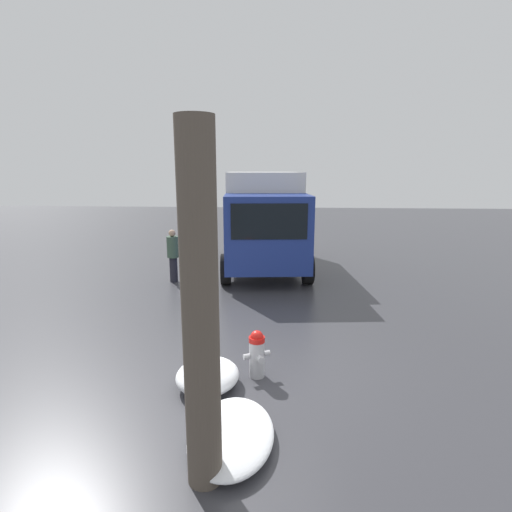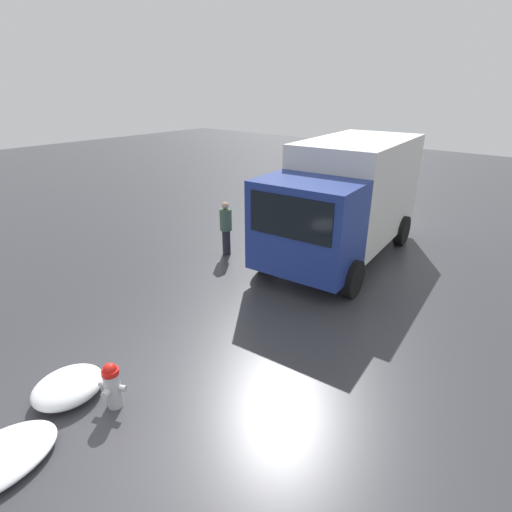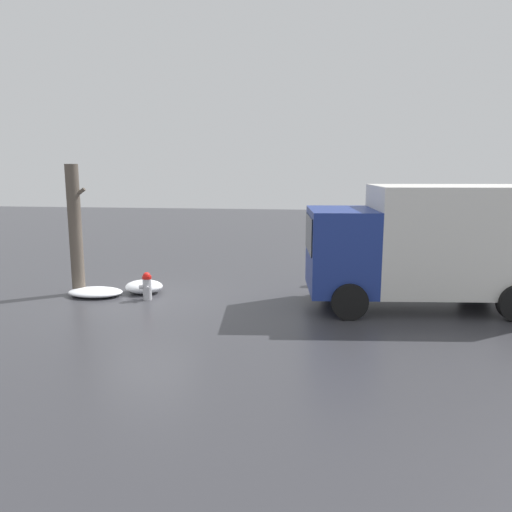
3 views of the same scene
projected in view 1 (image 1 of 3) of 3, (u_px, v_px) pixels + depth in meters
ground_plane at (257, 376)px, 6.47m from camera, size 60.00×60.00×0.00m
fire_hydrant at (257, 353)px, 6.38m from camera, size 0.36×0.44×0.79m
tree_trunk at (200, 314)px, 3.92m from camera, size 0.57×0.37×3.76m
delivery_truck at (263, 217)px, 13.55m from camera, size 6.22×3.14×3.21m
pedestrian at (173, 254)px, 11.79m from camera, size 0.34×0.34×1.57m
snow_pile_by_hydrant at (208, 375)px, 6.12m from camera, size 1.10×0.97×0.37m
snow_pile_curbside at (231, 434)px, 4.87m from camera, size 1.59×1.05×0.23m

